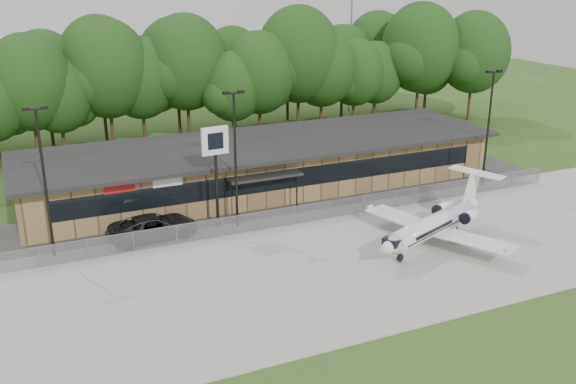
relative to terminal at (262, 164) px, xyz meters
name	(u,v)px	position (x,y,z in m)	size (l,w,h in m)	color
ground	(422,316)	(0.00, -23.94, -2.18)	(160.00, 160.00, 0.00)	#2D4E1B
apron	(352,259)	(0.00, -15.94, -2.14)	(64.00, 18.00, 0.08)	#9E9B93
parking_lot	(283,204)	(0.00, -4.44, -2.15)	(50.00, 9.00, 0.06)	#383835
terminal	(262,164)	(0.00, 0.00, 0.00)	(41.00, 11.65, 4.30)	olive
fence	(306,214)	(0.00, -8.94, -1.40)	(46.00, 0.04, 1.52)	gray
treeline	(200,73)	(0.00, 18.06, 5.32)	(72.00, 12.00, 15.00)	#1F3B12
radio_mast	(352,15)	(22.00, 24.06, 10.32)	(0.20, 0.20, 25.00)	gray
light_pole_left	(44,172)	(-18.00, -7.44, 3.80)	(1.55, 0.30, 10.23)	black
light_pole_mid	(235,150)	(-5.00, -7.44, 3.80)	(1.55, 0.30, 10.23)	black
light_pole_right	(489,120)	(18.00, -7.44, 3.80)	(1.55, 0.30, 10.23)	black
business_jet	(436,224)	(6.55, -16.16, -0.64)	(12.50, 11.17, 4.28)	white
suv	(154,227)	(-11.14, -7.08, -1.30)	(2.89, 6.27, 1.74)	#2E2E30
pole_sign	(215,152)	(-6.40, -7.14, 3.73)	(2.04, 0.43, 7.72)	black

